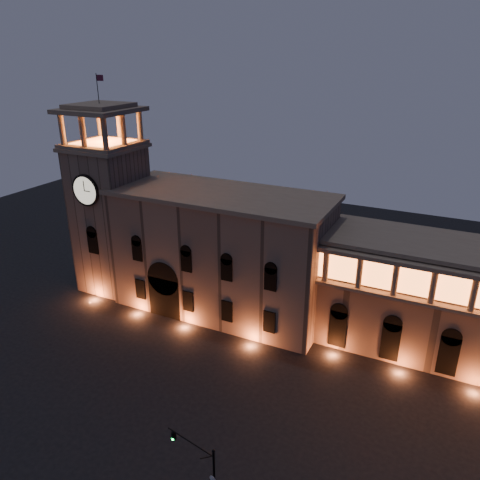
{
  "coord_description": "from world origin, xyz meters",
  "views": [
    {
      "loc": [
        26.86,
        -31.29,
        35.21
      ],
      "look_at": [
        3.85,
        16.0,
        13.9
      ],
      "focal_mm": 35.0,
      "sensor_mm": 36.0,
      "label": 1
    }
  ],
  "objects": [
    {
      "name": "clock_tower",
      "position": [
        -20.5,
        20.98,
        12.5
      ],
      "size": [
        9.8,
        9.8,
        32.4
      ],
      "color": "#7C6351",
      "rests_on": "ground"
    },
    {
      "name": "government_building",
      "position": [
        -2.08,
        21.93,
        8.77
      ],
      "size": [
        30.8,
        12.8,
        17.6
      ],
      "color": "#7C6351",
      "rests_on": "ground"
    },
    {
      "name": "traffic_light",
      "position": [
        12.39,
        -7.78,
        3.71
      ],
      "size": [
        5.07,
        1.29,
        7.07
      ],
      "rotation": [
        0.0,
        0.0,
        -0.2
      ],
      "color": "black",
      "rests_on": "ground"
    },
    {
      "name": "ground",
      "position": [
        0.0,
        0.0,
        0.0
      ],
      "size": [
        160.0,
        160.0,
        0.0
      ],
      "primitive_type": "plane",
      "color": "black",
      "rests_on": "ground"
    }
  ]
}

